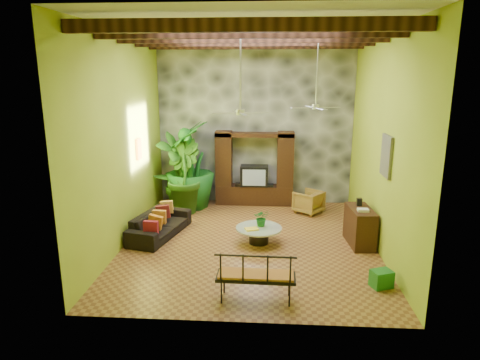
# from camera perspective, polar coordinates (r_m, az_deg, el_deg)

# --- Properties ---
(ground) EXTENTS (7.00, 7.00, 0.00)m
(ground) POSITION_cam_1_polar(r_m,az_deg,el_deg) (10.63, 1.29, -8.21)
(ground) COLOR brown
(ground) RESTS_ON ground
(ceiling) EXTENTS (6.00, 7.00, 0.02)m
(ceiling) POSITION_cam_1_polar(r_m,az_deg,el_deg) (9.87, 1.46, 19.71)
(ceiling) COLOR silver
(ceiling) RESTS_ON back_wall
(back_wall) EXTENTS (6.00, 0.02, 5.00)m
(back_wall) POSITION_cam_1_polar(r_m,az_deg,el_deg) (13.41, 2.03, 7.54)
(back_wall) COLOR #97AC27
(back_wall) RESTS_ON ground
(left_wall) EXTENTS (0.02, 7.00, 5.00)m
(left_wall) POSITION_cam_1_polar(r_m,az_deg,el_deg) (10.51, -15.27, 5.21)
(left_wall) COLOR #97AC27
(left_wall) RESTS_ON ground
(right_wall) EXTENTS (0.02, 7.00, 5.00)m
(right_wall) POSITION_cam_1_polar(r_m,az_deg,el_deg) (10.27, 18.40, 4.78)
(right_wall) COLOR #97AC27
(right_wall) RESTS_ON ground
(stone_accent_wall) EXTENTS (5.98, 0.10, 4.98)m
(stone_accent_wall) POSITION_cam_1_polar(r_m,az_deg,el_deg) (13.35, 2.02, 7.51)
(stone_accent_wall) COLOR #33353A
(stone_accent_wall) RESTS_ON ground
(ceiling_beams) EXTENTS (5.95, 5.36, 0.22)m
(ceiling_beams) POSITION_cam_1_polar(r_m,az_deg,el_deg) (9.85, 1.45, 18.44)
(ceiling_beams) COLOR #3D1F13
(ceiling_beams) RESTS_ON ceiling
(entertainment_center) EXTENTS (2.40, 0.55, 2.30)m
(entertainment_center) POSITION_cam_1_polar(r_m,az_deg,el_deg) (13.32, 1.92, 0.79)
(entertainment_center) COLOR black
(entertainment_center) RESTS_ON ground
(ceiling_fan_front) EXTENTS (1.28, 1.28, 1.86)m
(ceiling_fan_front) POSITION_cam_1_polar(r_m,az_deg,el_deg) (9.46, 0.06, 10.26)
(ceiling_fan_front) COLOR #ADACB1
(ceiling_fan_front) RESTS_ON ceiling
(ceiling_fan_back) EXTENTS (1.28, 1.28, 1.86)m
(ceiling_fan_back) POSITION_cam_1_polar(r_m,az_deg,el_deg) (11.10, 10.10, 10.63)
(ceiling_fan_back) COLOR #ADACB1
(ceiling_fan_back) RESTS_ON ceiling
(wall_art_mask) EXTENTS (0.06, 0.32, 0.55)m
(wall_art_mask) POSITION_cam_1_polar(r_m,az_deg,el_deg) (11.50, -13.35, 4.04)
(wall_art_mask) COLOR gold
(wall_art_mask) RESTS_ON left_wall
(wall_art_painting) EXTENTS (0.06, 0.70, 0.90)m
(wall_art_painting) POSITION_cam_1_polar(r_m,az_deg,el_deg) (9.72, 18.94, 3.05)
(wall_art_painting) COLOR #22567E
(wall_art_painting) RESTS_ON right_wall
(sofa) EXTENTS (1.30, 2.23, 0.61)m
(sofa) POSITION_cam_1_polar(r_m,az_deg,el_deg) (11.09, -10.65, -5.79)
(sofa) COLOR black
(sofa) RESTS_ON ground
(wicker_armchair) EXTENTS (1.02, 1.02, 0.67)m
(wicker_armchair) POSITION_cam_1_polar(r_m,az_deg,el_deg) (12.79, 9.12, -2.89)
(wicker_armchair) COLOR olive
(wicker_armchair) RESTS_ON ground
(tall_plant_a) EXTENTS (1.41, 1.48, 2.33)m
(tall_plant_a) POSITION_cam_1_polar(r_m,az_deg,el_deg) (12.99, -8.51, 1.19)
(tall_plant_a) COLOR #255D18
(tall_plant_a) RESTS_ON ground
(tall_plant_b) EXTENTS (1.46, 1.53, 2.17)m
(tall_plant_b) POSITION_cam_1_polar(r_m,az_deg,el_deg) (12.64, -7.66, 0.50)
(tall_plant_b) COLOR #255616
(tall_plant_b) RESTS_ON ground
(tall_plant_c) EXTENTS (1.65, 1.65, 2.65)m
(tall_plant_c) POSITION_cam_1_polar(r_m,az_deg,el_deg) (13.02, -6.77, 2.02)
(tall_plant_c) COLOR #185D1C
(tall_plant_c) RESTS_ON ground
(coffee_table) EXTENTS (1.12, 1.12, 0.40)m
(coffee_table) POSITION_cam_1_polar(r_m,az_deg,el_deg) (10.47, 2.53, -7.07)
(coffee_table) COLOR black
(coffee_table) RESTS_ON ground
(centerpiece_plant) EXTENTS (0.38, 0.33, 0.42)m
(centerpiece_plant) POSITION_cam_1_polar(r_m,az_deg,el_deg) (10.46, 2.92, -5.04)
(centerpiece_plant) COLOR #1A6420
(centerpiece_plant) RESTS_ON coffee_table
(yellow_tray) EXTENTS (0.36, 0.31, 0.03)m
(yellow_tray) POSITION_cam_1_polar(r_m,az_deg,el_deg) (10.27, 1.56, -6.55)
(yellow_tray) COLOR yellow
(yellow_tray) RESTS_ON coffee_table
(iron_bench) EXTENTS (1.44, 0.55, 0.57)m
(iron_bench) POSITION_cam_1_polar(r_m,az_deg,el_deg) (7.83, 2.12, -12.43)
(iron_bench) COLOR black
(iron_bench) RESTS_ON ground
(side_console) EXTENTS (0.60, 1.17, 0.90)m
(side_console) POSITION_cam_1_polar(r_m,az_deg,el_deg) (10.72, 15.69, -5.98)
(side_console) COLOR #3C1D13
(side_console) RESTS_ON ground
(green_bin) EXTENTS (0.47, 0.41, 0.34)m
(green_bin) POSITION_cam_1_polar(r_m,az_deg,el_deg) (8.91, 18.34, -12.39)
(green_bin) COLOR #1C692C
(green_bin) RESTS_ON ground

